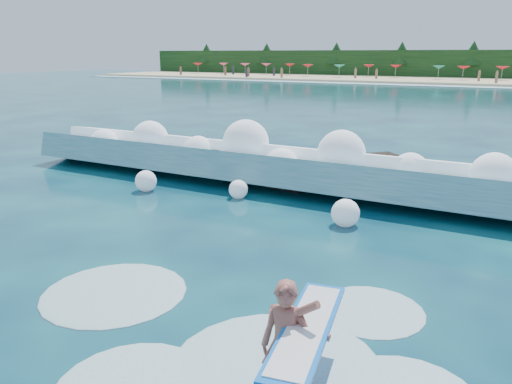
% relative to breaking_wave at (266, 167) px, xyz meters
% --- Properties ---
extents(ground, '(200.00, 200.00, 0.00)m').
position_rel_breaking_wave_xyz_m(ground, '(0.86, -7.04, -0.58)').
color(ground, '#071F39').
rests_on(ground, ground).
extents(beach, '(140.00, 20.00, 0.40)m').
position_rel_breaking_wave_xyz_m(beach, '(0.86, 70.96, -0.38)').
color(beach, tan).
rests_on(beach, ground).
extents(wet_band, '(140.00, 5.00, 0.08)m').
position_rel_breaking_wave_xyz_m(wet_band, '(0.86, 59.96, -0.54)').
color(wet_band, silver).
rests_on(wet_band, ground).
extents(treeline, '(140.00, 4.00, 5.00)m').
position_rel_breaking_wave_xyz_m(treeline, '(0.86, 80.96, 1.92)').
color(treeline, black).
rests_on(treeline, ground).
extents(breaking_wave, '(19.37, 2.96, 1.67)m').
position_rel_breaking_wave_xyz_m(breaking_wave, '(0.00, 0.00, 0.00)').
color(breaking_wave, teal).
rests_on(breaking_wave, ground).
extents(rock_cluster, '(8.15, 3.07, 1.26)m').
position_rel_breaking_wave_xyz_m(rock_cluster, '(0.51, 0.76, -0.18)').
color(rock_cluster, black).
rests_on(rock_cluster, ground).
extents(surfer_with_board, '(1.16, 3.02, 1.88)m').
position_rel_breaking_wave_xyz_m(surfer_with_board, '(5.49, -9.81, 0.11)').
color(surfer_with_board, '#904F43').
rests_on(surfer_with_board, ground).
extents(wave_spray, '(15.66, 4.52, 2.18)m').
position_rel_breaking_wave_xyz_m(wave_spray, '(-0.02, -0.12, 0.50)').
color(wave_spray, white).
rests_on(wave_spray, ground).
extents(surf_foam, '(9.03, 5.72, 0.16)m').
position_rel_breaking_wave_xyz_m(surf_foam, '(4.35, -9.35, -0.58)').
color(surf_foam, silver).
rests_on(surf_foam, ground).
extents(beach_umbrellas, '(110.64, 6.51, 0.50)m').
position_rel_breaking_wave_xyz_m(beach_umbrellas, '(0.36, 72.87, 1.67)').
color(beach_umbrellas, red).
rests_on(beach_umbrellas, ground).
extents(beachgoers, '(95.87, 13.57, 1.92)m').
position_rel_breaking_wave_xyz_m(beachgoers, '(-0.04, 68.63, 0.52)').
color(beachgoers, '#3F332D').
rests_on(beachgoers, ground).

